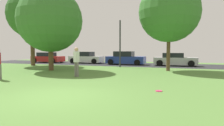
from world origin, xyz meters
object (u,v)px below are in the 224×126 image
oak_tree_left (32,14)px  parked_car_blue (125,59)px  maple_tree_far (169,12)px  person_bystander (76,60)px  parked_car_white (86,58)px  street_lamp_post (120,44)px  frisbee_disc (159,91)px  maple_tree_near (50,20)px  parked_car_red (48,58)px  parked_car_silver (175,60)px

oak_tree_left → parked_car_blue: (9.06, 4.56, -4.76)m
maple_tree_far → person_bystander: maple_tree_far is taller
parked_car_white → street_lamp_post: (5.80, -4.19, 1.59)m
frisbee_disc → street_lamp_post: bearing=115.0°
maple_tree_far → parked_car_white: bearing=149.5°
person_bystander → street_lamp_post: (0.53, 7.41, 1.24)m
maple_tree_far → street_lamp_post: size_ratio=1.56×
oak_tree_left → street_lamp_post: (9.48, 1.08, -3.20)m
maple_tree_near → frisbee_disc: 11.34m
parked_car_red → street_lamp_post: 11.85m
parked_car_blue → parked_car_silver: (5.39, -0.04, -0.06)m
person_bystander → parked_car_blue: 10.90m
maple_tree_far → parked_car_blue: (-5.02, 5.42, -3.94)m
oak_tree_left → parked_car_white: oak_tree_left is taller
parked_car_white → parked_car_blue: bearing=-7.5°
frisbee_disc → oak_tree_left: bearing=147.6°
frisbee_disc → parked_car_white: 17.76m
person_bystander → parked_car_blue: person_bystander is taller
maple_tree_far → frisbee_disc: (0.12, -8.17, -4.62)m
frisbee_disc → parked_car_red: parked_car_red is taller
oak_tree_left → parked_car_blue: size_ratio=1.84×
frisbee_disc → parked_car_white: (-10.52, 14.30, 0.65)m
parked_car_white → parked_car_blue: 5.43m
maple_tree_near → parked_car_white: maple_tree_near is taller
oak_tree_left → maple_tree_near: bearing=-35.8°
parked_car_blue → parked_car_silver: parked_car_blue is taller
maple_tree_far → parked_car_blue: 8.37m
person_bystander → parked_car_red: size_ratio=0.44×
maple_tree_near → frisbee_disc: (9.14, -5.38, -4.03)m
maple_tree_far → parked_car_silver: 6.71m
frisbee_disc → parked_car_blue: parked_car_blue is taller
oak_tree_left → frisbee_disc: (14.20, -9.03, -5.43)m
parked_car_red → parked_car_white: bearing=6.5°
maple_tree_near → frisbee_disc: bearing=-30.5°
parked_car_white → maple_tree_far: bearing=-30.5°
maple_tree_near → street_lamp_post: size_ratio=1.47×
maple_tree_far → frisbee_disc: 9.39m
oak_tree_left → parked_car_silver: 15.89m
maple_tree_far → parked_car_white: maple_tree_far is taller
person_bystander → parked_car_white: 12.75m
maple_tree_near → street_lamp_post: (4.41, 4.73, -1.79)m
oak_tree_left → parked_car_silver: bearing=17.4°
parked_car_red → oak_tree_left: bearing=-69.9°
maple_tree_near → parked_car_white: (-1.39, 8.92, -3.38)m
oak_tree_left → frisbee_disc: 17.68m
person_bystander → frisbee_disc: 5.99m
frisbee_disc → parked_car_silver: size_ratio=0.06×
maple_tree_far → oak_tree_left: bearing=176.5°
person_bystander → parked_car_silver: bearing=-16.9°
maple_tree_near → maple_tree_far: maple_tree_far is taller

